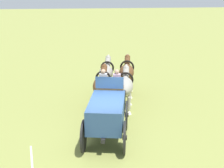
{
  "coord_description": "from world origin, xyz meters",
  "views": [
    {
      "loc": [
        -12.32,
        1.78,
        6.28
      ],
      "look_at": [
        4.39,
        -0.95,
        1.2
      ],
      "focal_mm": 49.54,
      "sensor_mm": 36.0,
      "label": 1
    }
  ],
  "objects": [
    {
      "name": "draft_horse_rear_near",
      "position": [
        3.87,
        -0.28,
        1.32
      ],
      "size": [
        3.16,
        1.38,
        2.18
      ],
      "color": "brown",
      "rests_on": "ground"
    },
    {
      "name": "ground_plane",
      "position": [
        0.0,
        0.0,
        0.0
      ],
      "size": [
        220.0,
        220.0,
        0.0
      ],
      "primitive_type": "plane",
      "color": "olive"
    },
    {
      "name": "draft_horse_rear_off",
      "position": [
        3.56,
        -1.54,
        1.29
      ],
      "size": [
        3.03,
        1.34,
        2.15
      ],
      "color": "#9E998E",
      "rests_on": "ground"
    },
    {
      "name": "draft_horse_lead_near",
      "position": [
        6.4,
        -0.9,
        1.32
      ],
      "size": [
        3.11,
        1.35,
        2.19
      ],
      "color": "#9E998E",
      "rests_on": "ground"
    },
    {
      "name": "show_wagon",
      "position": [
        0.16,
        -0.04,
        1.25
      ],
      "size": [
        5.98,
        2.58,
        2.76
      ],
      "color": "#2D4C7A",
      "rests_on": "ground"
    },
    {
      "name": "draft_horse_lead_off",
      "position": [
        6.08,
        -2.16,
        1.39
      ],
      "size": [
        2.97,
        1.35,
        2.27
      ],
      "color": "brown",
      "rests_on": "ground"
    }
  ]
}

